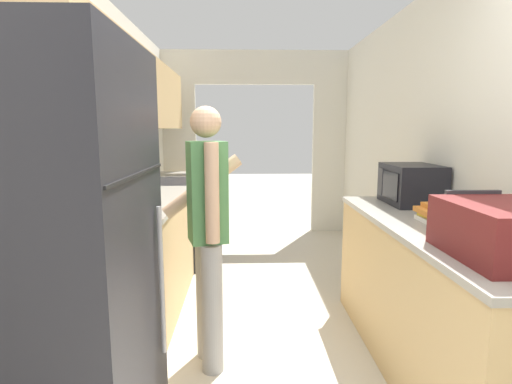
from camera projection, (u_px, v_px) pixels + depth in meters
name	position (u px, v px, depth m)	size (l,w,h in m)	color
wall_left	(101.00, 128.00, 2.97)	(0.38, 6.94, 2.50)	silver
wall_right	(455.00, 158.00, 2.73)	(0.06, 6.94, 2.50)	silver
wall_far_with_doorway	(255.00, 130.00, 5.52)	(2.93, 0.06, 2.50)	silver
counter_left	(151.00, 245.00, 3.45)	(0.62, 3.30, 0.90)	tan
counter_right	(433.00, 299.00, 2.36)	(0.62, 2.00, 0.90)	tan
refrigerator	(52.00, 272.00, 1.57)	(0.74, 0.80, 1.77)	black
range_oven	(170.00, 221.00, 4.34)	(0.66, 0.79, 1.04)	black
person	(208.00, 232.00, 2.37)	(0.51, 0.44, 1.58)	#9E9E9E
suitcase	(508.00, 231.00, 1.69)	(0.45, 0.56, 0.25)	#5B1919
microwave	(411.00, 184.00, 2.92)	(0.35, 0.48, 0.29)	black
book_stack	(442.00, 215.00, 2.32)	(0.24, 0.30, 0.11)	white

